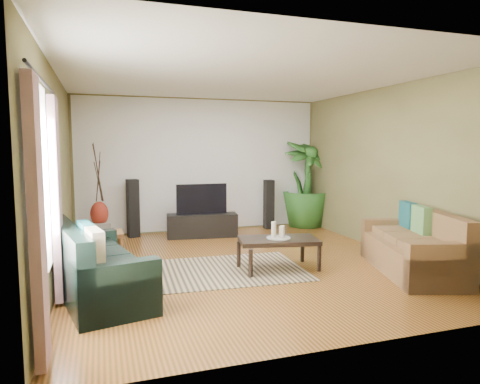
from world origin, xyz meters
name	(u,v)px	position (x,y,z in m)	size (l,w,h in m)	color
floor	(244,264)	(0.00, 0.00, 0.00)	(5.50, 5.50, 0.00)	#975827
ceiling	(244,77)	(0.00, 0.00, 2.70)	(5.50, 5.50, 0.00)	white
wall_back	(201,165)	(0.00, 2.75, 1.35)	(5.00, 5.00, 0.00)	olive
wall_front	(350,191)	(0.00, -2.75, 1.35)	(5.00, 5.00, 0.00)	olive
wall_left	(56,176)	(-2.50, 0.00, 1.35)	(5.50, 5.50, 0.00)	olive
wall_right	(391,170)	(2.50, 0.00, 1.35)	(5.50, 5.50, 0.00)	olive
backwall_panel	(201,165)	(0.00, 2.74, 1.35)	(4.90, 4.90, 0.00)	white
window_pane	(41,182)	(-2.48, -1.60, 1.40)	(1.80, 1.80, 0.00)	white
curtain_near	(37,223)	(-2.43, -2.35, 1.15)	(0.08, 0.35, 2.20)	gray
curtain_far	(56,200)	(-2.43, -0.85, 1.15)	(0.08, 0.35, 2.20)	gray
curtain_rod	(42,81)	(-2.43, -1.60, 2.30)	(0.03, 0.03, 1.90)	black
sofa_left	(99,260)	(-2.01, -0.75, 0.42)	(1.91, 0.82, 0.85)	black
sofa_right	(412,242)	(2.06, -1.08, 0.42)	(1.84, 0.83, 0.85)	brown
area_rug	(224,270)	(-0.37, -0.22, 0.01)	(2.20, 1.56, 0.01)	tan
coffee_table	(278,254)	(0.37, -0.39, 0.22)	(1.09, 0.59, 0.44)	black
candle_tray	(278,238)	(0.37, -0.39, 0.45)	(0.34, 0.34, 0.01)	gray
candle_tall	(274,229)	(0.31, -0.36, 0.57)	(0.07, 0.07, 0.22)	white
candle_mid	(282,232)	(0.41, -0.43, 0.54)	(0.07, 0.07, 0.17)	beige
candle_short	(281,231)	(0.44, -0.33, 0.53)	(0.07, 0.07, 0.14)	beige
tv_stand	(202,225)	(-0.15, 2.09, 0.22)	(1.33, 0.40, 0.44)	black
television	(202,199)	(-0.15, 2.11, 0.73)	(0.98, 0.05, 0.58)	black
speaker_left	(133,208)	(-1.40, 2.50, 0.55)	(0.20, 0.22, 1.11)	black
speaker_right	(269,204)	(1.39, 2.50, 0.51)	(0.19, 0.21, 1.03)	black
potted_plant	(306,183)	(2.25, 2.50, 0.93)	(1.05, 1.05, 1.87)	#22511B
plant_pot	(305,220)	(2.25, 2.50, 0.13)	(0.34, 0.34, 0.27)	black
pedestal	(100,232)	(-2.01, 2.29, 0.17)	(0.35, 0.35, 0.35)	gray
vase	(99,214)	(-2.01, 2.29, 0.51)	(0.32, 0.32, 0.45)	maroon
side_table	(107,249)	(-1.92, 0.57, 0.24)	(0.46, 0.46, 0.49)	#92582F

